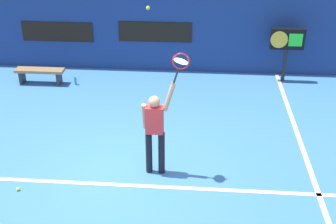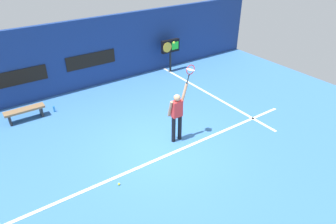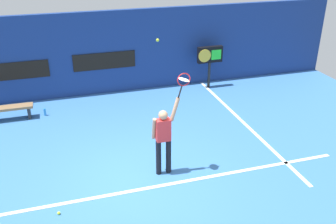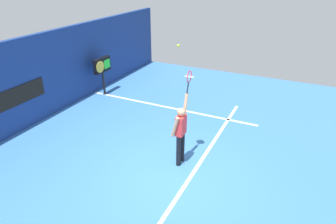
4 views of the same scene
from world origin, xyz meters
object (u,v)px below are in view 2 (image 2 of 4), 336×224
water_bottle (54,109)px  tennis_ball (174,43)px  scoreboard_clock (170,47)px  tennis_player (177,114)px  spare_ball (119,184)px  tennis_racket (190,71)px  court_bench (25,112)px

water_bottle → tennis_ball: bearing=-57.0°
water_bottle → scoreboard_clock: bearing=7.6°
tennis_player → spare_ball: tennis_player is taller
tennis_racket → court_bench: 6.31m
court_bench → tennis_player: bearing=-47.8°
scoreboard_clock → water_bottle: scoreboard_clock is taller
tennis_player → water_bottle: (-2.77, 4.18, -0.89)m
tennis_player → tennis_racket: tennis_racket is taller
spare_ball → scoreboard_clock: bearing=45.2°
tennis_player → spare_ball: bearing=-161.8°
tennis_ball → scoreboard_clock: tennis_ball is taller
scoreboard_clock → spare_ball: size_ratio=23.16×
tennis_racket → scoreboard_clock: (2.77, 4.99, -1.15)m
tennis_ball → scoreboard_clock: (3.34, 4.93, -2.11)m
tennis_ball → court_bench: 6.29m
tennis_player → court_bench: 5.69m
tennis_racket → court_bench: bearing=135.5°
tennis_ball → tennis_player: bearing=-33.0°
tennis_player → tennis_ball: 2.31m
court_bench → spare_ball: 5.18m
spare_ball → tennis_racket: bearing=15.4°
scoreboard_clock → tennis_player: bearing=-123.0°
tennis_player → tennis_racket: (0.47, -0.00, 1.35)m
spare_ball → water_bottle: bearing=92.7°
tennis_racket → court_bench: (-4.27, 4.19, -2.02)m
tennis_player → scoreboard_clock: tennis_player is taller
tennis_racket → tennis_player: bearing=179.5°
tennis_player → court_bench: size_ratio=1.41×
tennis_player → spare_ball: 2.85m
tennis_racket → water_bottle: 5.75m
scoreboard_clock → spare_ball: (-5.78, -5.82, -1.18)m
tennis_racket → tennis_ball: bearing=173.3°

